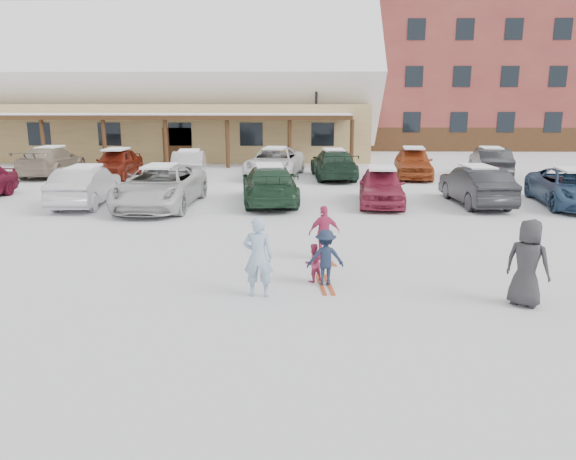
{
  "coord_description": "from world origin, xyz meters",
  "views": [
    {
      "loc": [
        0.55,
        -11.93,
        4.09
      ],
      "look_at": [
        0.3,
        1.0,
        1.0
      ],
      "focal_mm": 35.0,
      "sensor_mm": 36.0,
      "label": 1
    }
  ],
  "objects_px": {
    "parked_car_1": "(85,186)",
    "parked_car_13": "(490,162)",
    "parked_car_6": "(572,188)",
    "parked_car_4": "(381,186)",
    "parked_car_10": "(275,162)",
    "adult_skier": "(258,257)",
    "parked_car_3": "(270,184)",
    "parked_car_11": "(334,164)",
    "child_navy": "(325,258)",
    "child_magenta": "(324,233)",
    "parked_car_7": "(51,161)",
    "parked_car_5": "(476,186)",
    "day_lodge": "(162,98)",
    "parked_car_9": "(189,165)",
    "alpine_hotel": "(462,41)",
    "toddler_red": "(313,263)",
    "bystander_dark": "(528,263)",
    "lamp_post": "(316,105)",
    "parked_car_8": "(117,163)",
    "parked_car_2": "(160,187)",
    "parked_car_12": "(413,163)"
  },
  "relations": [
    {
      "from": "parked_car_9",
      "to": "child_magenta",
      "type": "bearing_deg",
      "value": 106.5
    },
    {
      "from": "parked_car_5",
      "to": "parked_car_11",
      "type": "bearing_deg",
      "value": -57.8
    },
    {
      "from": "parked_car_3",
      "to": "parked_car_5",
      "type": "distance_m",
      "value": 7.97
    },
    {
      "from": "alpine_hotel",
      "to": "child_navy",
      "type": "distance_m",
      "value": 41.05
    },
    {
      "from": "child_magenta",
      "to": "parked_car_8",
      "type": "height_order",
      "value": "parked_car_8"
    },
    {
      "from": "parked_car_6",
      "to": "parked_car_3",
      "type": "bearing_deg",
      "value": -175.82
    },
    {
      "from": "child_navy",
      "to": "parked_car_12",
      "type": "xyz_separation_m",
      "value": [
        5.26,
        17.01,
        0.14
      ]
    },
    {
      "from": "parked_car_7",
      "to": "parked_car_5",
      "type": "bearing_deg",
      "value": 158.42
    },
    {
      "from": "parked_car_6",
      "to": "parked_car_4",
      "type": "bearing_deg",
      "value": -175.14
    },
    {
      "from": "parked_car_3",
      "to": "parked_car_5",
      "type": "height_order",
      "value": "parked_car_5"
    },
    {
      "from": "parked_car_13",
      "to": "parked_car_9",
      "type": "bearing_deg",
      "value": 12.8
    },
    {
      "from": "lamp_post",
      "to": "parked_car_11",
      "type": "xyz_separation_m",
      "value": [
        0.69,
        -7.77,
        -2.8
      ]
    },
    {
      "from": "child_navy",
      "to": "child_magenta",
      "type": "xyz_separation_m",
      "value": [
        0.06,
        2.06,
        0.07
      ]
    },
    {
      "from": "parked_car_6",
      "to": "parked_car_10",
      "type": "distance_m",
      "value": 13.96
    },
    {
      "from": "child_navy",
      "to": "parked_car_10",
      "type": "relative_size",
      "value": 0.23
    },
    {
      "from": "day_lodge",
      "to": "parked_car_7",
      "type": "xyz_separation_m",
      "value": [
        -3.51,
        -10.58,
        -3.19
      ]
    },
    {
      "from": "adult_skier",
      "to": "parked_car_3",
      "type": "height_order",
      "value": "adult_skier"
    },
    {
      "from": "day_lodge",
      "to": "parked_car_10",
      "type": "height_order",
      "value": "day_lodge"
    },
    {
      "from": "parked_car_11",
      "to": "parked_car_5",
      "type": "bearing_deg",
      "value": 122.03
    },
    {
      "from": "adult_skier",
      "to": "parked_car_7",
      "type": "height_order",
      "value": "adult_skier"
    },
    {
      "from": "child_magenta",
      "to": "parked_car_10",
      "type": "distance_m",
      "value": 15.2
    },
    {
      "from": "alpine_hotel",
      "to": "toddler_red",
      "type": "distance_m",
      "value": 40.95
    },
    {
      "from": "toddler_red",
      "to": "parked_car_8",
      "type": "height_order",
      "value": "parked_car_8"
    },
    {
      "from": "adult_skier",
      "to": "parked_car_6",
      "type": "bearing_deg",
      "value": -134.98
    },
    {
      "from": "adult_skier",
      "to": "bystander_dark",
      "type": "xyz_separation_m",
      "value": [
        5.37,
        -0.43,
        0.03
      ]
    },
    {
      "from": "parked_car_7",
      "to": "parked_car_11",
      "type": "relative_size",
      "value": 1.03
    },
    {
      "from": "child_magenta",
      "to": "parked_car_7",
      "type": "relative_size",
      "value": 0.27
    },
    {
      "from": "lamp_post",
      "to": "bystander_dark",
      "type": "distance_m",
      "value": 25.97
    },
    {
      "from": "toddler_red",
      "to": "child_navy",
      "type": "bearing_deg",
      "value": 103.77
    },
    {
      "from": "child_navy",
      "to": "parked_car_13",
      "type": "distance_m",
      "value": 19.84
    },
    {
      "from": "parked_car_7",
      "to": "parked_car_12",
      "type": "distance_m",
      "value": 18.92
    },
    {
      "from": "parked_car_9",
      "to": "parked_car_5",
      "type": "bearing_deg",
      "value": 144.49
    },
    {
      "from": "parked_car_10",
      "to": "parked_car_6",
      "type": "bearing_deg",
      "value": -25.16
    },
    {
      "from": "alpine_hotel",
      "to": "bystander_dark",
      "type": "distance_m",
      "value": 41.02
    },
    {
      "from": "parked_car_11",
      "to": "parked_car_4",
      "type": "bearing_deg",
      "value": 97.56
    },
    {
      "from": "parked_car_11",
      "to": "parked_car_10",
      "type": "bearing_deg",
      "value": -12.31
    },
    {
      "from": "toddler_red",
      "to": "parked_car_5",
      "type": "relative_size",
      "value": 0.2
    },
    {
      "from": "parked_car_1",
      "to": "parked_car_13",
      "type": "bearing_deg",
      "value": -158.19
    },
    {
      "from": "child_magenta",
      "to": "parked_car_1",
      "type": "distance_m",
      "value": 11.41
    },
    {
      "from": "parked_car_3",
      "to": "parked_car_4",
      "type": "relative_size",
      "value": 1.21
    },
    {
      "from": "parked_car_7",
      "to": "parked_car_6",
      "type": "bearing_deg",
      "value": 160.92
    },
    {
      "from": "child_navy",
      "to": "parked_car_5",
      "type": "relative_size",
      "value": 0.28
    },
    {
      "from": "parked_car_13",
      "to": "parked_car_2",
      "type": "bearing_deg",
      "value": 38.23
    },
    {
      "from": "lamp_post",
      "to": "parked_car_5",
      "type": "height_order",
      "value": "lamp_post"
    },
    {
      "from": "parked_car_5",
      "to": "parked_car_8",
      "type": "bearing_deg",
      "value": -27.12
    },
    {
      "from": "child_magenta",
      "to": "parked_car_5",
      "type": "distance_m",
      "value": 9.77
    },
    {
      "from": "day_lodge",
      "to": "child_magenta",
      "type": "bearing_deg",
      "value": -68.54
    },
    {
      "from": "adult_skier",
      "to": "parked_car_8",
      "type": "height_order",
      "value": "adult_skier"
    },
    {
      "from": "parked_car_2",
      "to": "parked_car_9",
      "type": "xyz_separation_m",
      "value": [
        -0.33,
        7.48,
        -0.07
      ]
    },
    {
      "from": "parked_car_1",
      "to": "parked_car_13",
      "type": "distance_m",
      "value": 19.92
    }
  ]
}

